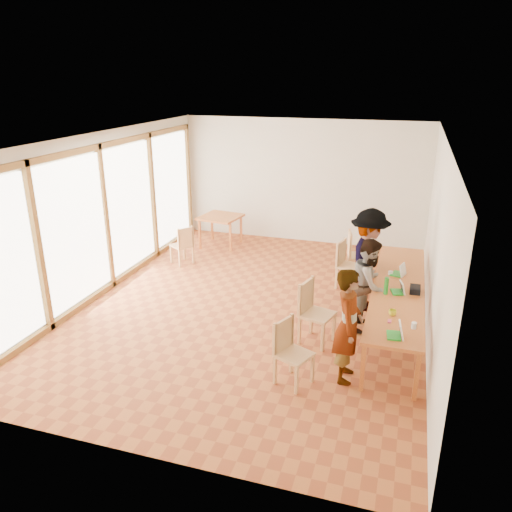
{
  "coord_description": "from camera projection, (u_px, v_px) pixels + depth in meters",
  "views": [
    {
      "loc": [
        2.5,
        -7.86,
        4.0
      ],
      "look_at": [
        0.15,
        -0.34,
        1.1
      ],
      "focal_mm": 35.0,
      "sensor_mm": 36.0,
      "label": 1
    }
  ],
  "objects": [
    {
      "name": "ground",
      "position": [
        254.0,
        305.0,
        9.12
      ],
      "size": [
        8.0,
        8.0,
        0.0
      ],
      "primitive_type": "plane",
      "color": "#AC5929",
      "rests_on": "ground"
    },
    {
      "name": "wall_back",
      "position": [
        303.0,
        182.0,
        12.19
      ],
      "size": [
        6.0,
        0.1,
        3.0
      ],
      "primitive_type": "cube",
      "color": "beige",
      "rests_on": "ground"
    },
    {
      "name": "wall_front",
      "position": [
        134.0,
        337.0,
        5.02
      ],
      "size": [
        6.0,
        0.1,
        3.0
      ],
      "primitive_type": "cube",
      "color": "beige",
      "rests_on": "ground"
    },
    {
      "name": "wall_right",
      "position": [
        437.0,
        244.0,
        7.77
      ],
      "size": [
        0.1,
        8.0,
        3.0
      ],
      "primitive_type": "cube",
      "color": "beige",
      "rests_on": "ground"
    },
    {
      "name": "window_wall",
      "position": [
        104.0,
        213.0,
        9.43
      ],
      "size": [
        0.1,
        8.0,
        3.0
      ],
      "primitive_type": "cube",
      "color": "white",
      "rests_on": "ground"
    },
    {
      "name": "ceiling",
      "position": [
        253.0,
        137.0,
        8.08
      ],
      "size": [
        6.0,
        8.0,
        0.04
      ],
      "primitive_type": "cube",
      "color": "white",
      "rests_on": "wall_back"
    },
    {
      "name": "communal_table",
      "position": [
        398.0,
        289.0,
        8.08
      ],
      "size": [
        0.8,
        4.0,
        0.75
      ],
      "color": "#C9642C",
      "rests_on": "ground"
    },
    {
      "name": "side_table",
      "position": [
        220.0,
        219.0,
        12.07
      ],
      "size": [
        0.9,
        0.9,
        0.75
      ],
      "rotation": [
        0.0,
        0.0,
        -0.15
      ],
      "color": "#C9642C",
      "rests_on": "ground"
    },
    {
      "name": "chair_near",
      "position": [
        289.0,
        344.0,
        6.72
      ],
      "size": [
        0.56,
        0.56,
        0.48
      ],
      "rotation": [
        0.0,
        0.0,
        -0.41
      ],
      "color": "tan",
      "rests_on": "ground"
    },
    {
      "name": "chair_mid",
      "position": [
        311.0,
        305.0,
        7.73
      ],
      "size": [
        0.58,
        0.58,
        0.53
      ],
      "rotation": [
        0.0,
        0.0,
        -0.28
      ],
      "color": "tan",
      "rests_on": "ground"
    },
    {
      "name": "chair_far",
      "position": [
        345.0,
        259.0,
        9.75
      ],
      "size": [
        0.53,
        0.53,
        0.5
      ],
      "rotation": [
        0.0,
        0.0,
        -0.24
      ],
      "color": "tan",
      "rests_on": "ground"
    },
    {
      "name": "chair_empty",
      "position": [
        354.0,
        250.0,
        10.19
      ],
      "size": [
        0.54,
        0.54,
        0.52
      ],
      "rotation": [
        0.0,
        0.0,
        0.21
      ],
      "color": "tan",
      "rests_on": "ground"
    },
    {
      "name": "chair_spare",
      "position": [
        184.0,
        241.0,
        10.9
      ],
      "size": [
        0.56,
        0.56,
        0.46
      ],
      "rotation": [
        0.0,
        0.0,
        2.58
      ],
      "color": "tan",
      "rests_on": "ground"
    },
    {
      "name": "person_near",
      "position": [
        348.0,
        326.0,
        6.69
      ],
      "size": [
        0.43,
        0.62,
        1.63
      ],
      "primitive_type": "imported",
      "rotation": [
        0.0,
        0.0,
        1.64
      ],
      "color": "gray",
      "rests_on": "ground"
    },
    {
      "name": "person_mid",
      "position": [
        369.0,
        284.0,
        8.1
      ],
      "size": [
        0.7,
        0.83,
        1.54
      ],
      "primitive_type": "imported",
      "rotation": [
        0.0,
        0.0,
        1.41
      ],
      "color": "gray",
      "rests_on": "ground"
    },
    {
      "name": "person_far",
      "position": [
        368.0,
        260.0,
        8.74
      ],
      "size": [
        0.72,
        1.21,
        1.83
      ],
      "primitive_type": "imported",
      "rotation": [
        0.0,
        0.0,
        1.53
      ],
      "color": "gray",
      "rests_on": "ground"
    },
    {
      "name": "laptop_near",
      "position": [
        397.0,
        333.0,
        6.51
      ],
      "size": [
        0.24,
        0.26,
        0.21
      ],
      "rotation": [
        0.0,
        0.0,
        0.11
      ],
      "color": "green",
      "rests_on": "communal_table"
    },
    {
      "name": "laptop_mid",
      "position": [
        399.0,
        290.0,
        7.82
      ],
      "size": [
        0.25,
        0.26,
        0.19
      ],
      "rotation": [
        0.0,
        0.0,
        0.26
      ],
      "color": "green",
      "rests_on": "communal_table"
    },
    {
      "name": "laptop_far",
      "position": [
        400.0,
        272.0,
        8.5
      ],
      "size": [
        0.27,
        0.29,
        0.21
      ],
      "rotation": [
        0.0,
        0.0,
        -0.29
      ],
      "color": "green",
      "rests_on": "communal_table"
    },
    {
      "name": "yellow_mug",
      "position": [
        393.0,
        313.0,
        7.09
      ],
      "size": [
        0.11,
        0.11,
        0.09
      ],
      "primitive_type": "imported",
      "rotation": [
        0.0,
        0.0,
        -0.0
      ],
      "color": "yellow",
      "rests_on": "communal_table"
    },
    {
      "name": "green_bottle",
      "position": [
        386.0,
        286.0,
        7.74
      ],
      "size": [
        0.07,
        0.07,
        0.28
      ],
      "primitive_type": "cylinder",
      "color": "#1F7F25",
      "rests_on": "communal_table"
    },
    {
      "name": "clear_glass",
      "position": [
        414.0,
        326.0,
        6.73
      ],
      "size": [
        0.07,
        0.07,
        0.09
      ],
      "primitive_type": "cylinder",
      "color": "silver",
      "rests_on": "communal_table"
    },
    {
      "name": "condiment_cup",
      "position": [
        391.0,
        273.0,
        8.54
      ],
      "size": [
        0.08,
        0.08,
        0.06
      ],
      "primitive_type": "cylinder",
      "color": "white",
      "rests_on": "communal_table"
    },
    {
      "name": "pink_phone",
      "position": [
        390.0,
        321.0,
        6.93
      ],
      "size": [
        0.05,
        0.1,
        0.01
      ],
      "primitive_type": "cube",
      "color": "#D34572",
      "rests_on": "communal_table"
    },
    {
      "name": "black_pouch",
      "position": [
        415.0,
        289.0,
        7.85
      ],
      "size": [
        0.16,
        0.26,
        0.09
      ],
      "primitive_type": "cube",
      "color": "black",
      "rests_on": "communal_table"
    }
  ]
}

